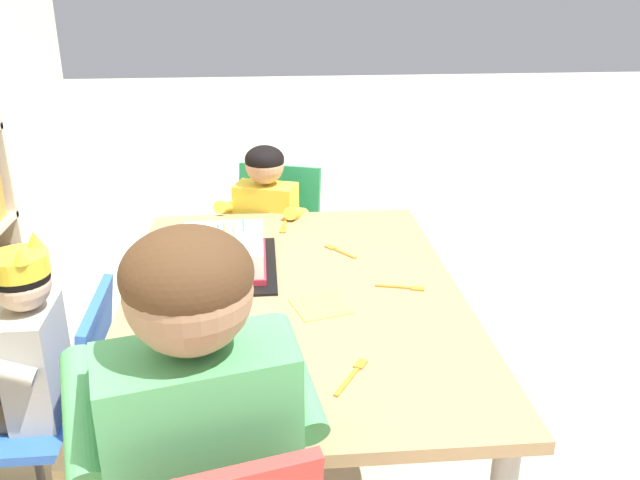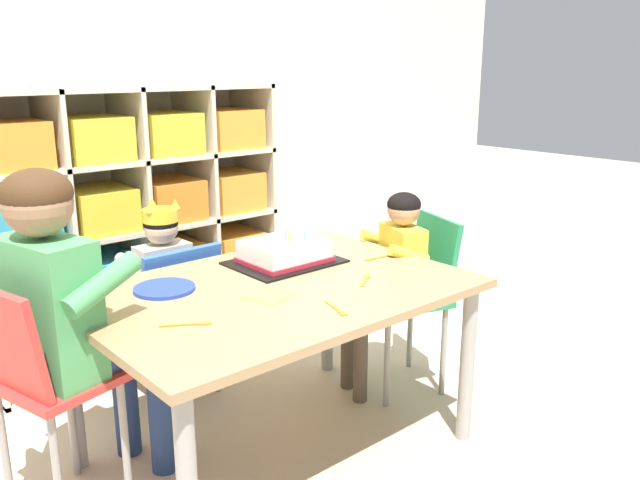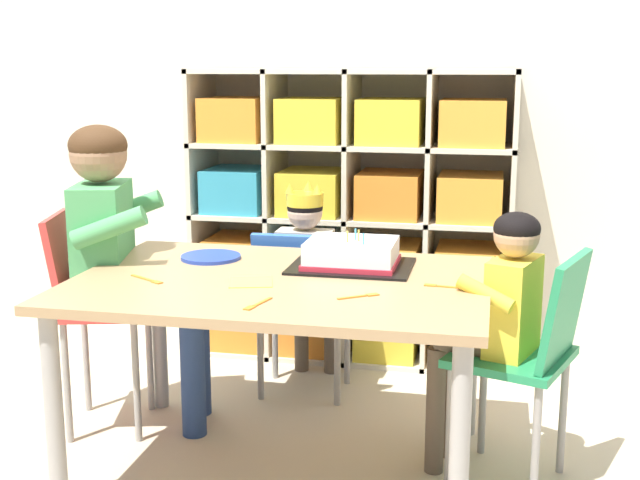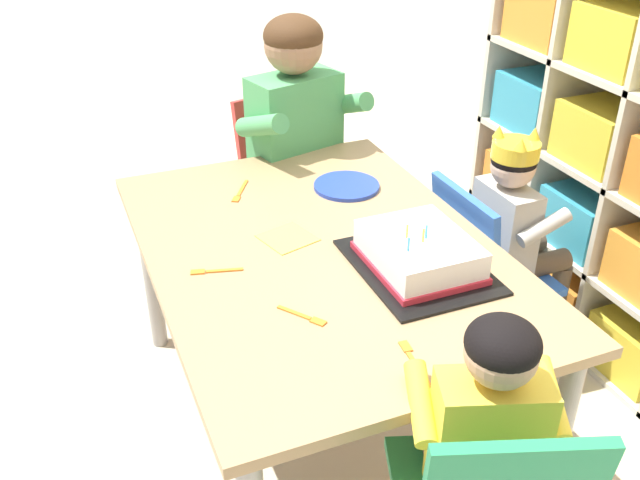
{
  "view_description": "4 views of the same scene",
  "coord_description": "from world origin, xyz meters",
  "px_view_note": "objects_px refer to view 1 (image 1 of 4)",
  "views": [
    {
      "loc": [
        -1.56,
        0.07,
        1.4
      ],
      "look_at": [
        0.1,
        -0.08,
        0.73
      ],
      "focal_mm": 37.94,
      "sensor_mm": 36.0,
      "label": 1
    },
    {
      "loc": [
        -1.24,
        -1.65,
        1.34
      ],
      "look_at": [
        0.16,
        -0.04,
        0.76
      ],
      "focal_mm": 36.92,
      "sensor_mm": 36.0,
      "label": 2
    },
    {
      "loc": [
        0.63,
        -2.37,
        1.25
      ],
      "look_at": [
        0.12,
        0.02,
        0.74
      ],
      "focal_mm": 46.73,
      "sensor_mm": 36.0,
      "label": 3
    },
    {
      "loc": [
        1.48,
        -0.6,
        1.57
      ],
      "look_at": [
        0.17,
        -0.07,
        0.75
      ],
      "focal_mm": 39.88,
      "sensor_mm": 36.0,
      "label": 4
    }
  ],
  "objects_px": {
    "classroom_chair_blue": "(70,398)",
    "guest_at_table_side": "(262,233)",
    "fork_by_napkin": "(339,251)",
    "fork_near_child_seat": "(284,226)",
    "adult_helper_seated": "(196,437)",
    "paper_plate_stack": "(203,357)",
    "classroom_chair_guest_side": "(273,249)",
    "fork_near_cake_tray": "(403,287)",
    "fork_beside_plate_stack": "(352,375)",
    "activity_table": "(293,317)",
    "birthday_cake_on_tray": "(223,255)",
    "child_with_crown": "(17,358)"
  },
  "relations": [
    {
      "from": "classroom_chair_blue",
      "to": "fork_beside_plate_stack",
      "type": "relative_size",
      "value": 4.92
    },
    {
      "from": "activity_table",
      "to": "adult_helper_seated",
      "type": "relative_size",
      "value": 1.18
    },
    {
      "from": "paper_plate_stack",
      "to": "fork_near_cake_tray",
      "type": "height_order",
      "value": "paper_plate_stack"
    },
    {
      "from": "fork_by_napkin",
      "to": "paper_plate_stack",
      "type": "bearing_deg",
      "value": -67.91
    },
    {
      "from": "guest_at_table_side",
      "to": "fork_by_napkin",
      "type": "distance_m",
      "value": 0.44
    },
    {
      "from": "adult_helper_seated",
      "to": "classroom_chair_guest_side",
      "type": "distance_m",
      "value": 1.39
    },
    {
      "from": "fork_near_child_seat",
      "to": "fork_near_cake_tray",
      "type": "relative_size",
      "value": 1.15
    },
    {
      "from": "classroom_chair_blue",
      "to": "birthday_cake_on_tray",
      "type": "bearing_deg",
      "value": 122.87
    },
    {
      "from": "child_with_crown",
      "to": "guest_at_table_side",
      "type": "height_order",
      "value": "guest_at_table_side"
    },
    {
      "from": "adult_helper_seated",
      "to": "classroom_chair_blue",
      "type": "bearing_deg",
      "value": -68.96
    },
    {
      "from": "guest_at_table_side",
      "to": "activity_table",
      "type": "bearing_deg",
      "value": -63.9
    },
    {
      "from": "child_with_crown",
      "to": "fork_near_cake_tray",
      "type": "bearing_deg",
      "value": 94.26
    },
    {
      "from": "birthday_cake_on_tray",
      "to": "child_with_crown",
      "type": "bearing_deg",
      "value": 117.53
    },
    {
      "from": "fork_beside_plate_stack",
      "to": "fork_near_child_seat",
      "type": "xyz_separation_m",
      "value": [
        0.88,
        0.11,
        0.0
      ]
    },
    {
      "from": "fork_near_cake_tray",
      "to": "guest_at_table_side",
      "type": "bearing_deg",
      "value": -45.19
    },
    {
      "from": "adult_helper_seated",
      "to": "fork_near_child_seat",
      "type": "bearing_deg",
      "value": -113.95
    },
    {
      "from": "adult_helper_seated",
      "to": "paper_plate_stack",
      "type": "relative_size",
      "value": 5.32
    },
    {
      "from": "classroom_chair_blue",
      "to": "guest_at_table_side",
      "type": "bearing_deg",
      "value": 144.5
    },
    {
      "from": "birthday_cake_on_tray",
      "to": "classroom_chair_blue",
      "type": "bearing_deg",
      "value": 123.57
    },
    {
      "from": "classroom_chair_guest_side",
      "to": "fork_near_child_seat",
      "type": "distance_m",
      "value": 0.31
    },
    {
      "from": "adult_helper_seated",
      "to": "classroom_chair_guest_side",
      "type": "relative_size",
      "value": 1.46
    },
    {
      "from": "classroom_chair_guest_side",
      "to": "fork_by_napkin",
      "type": "xyz_separation_m",
      "value": [
        -0.48,
        -0.19,
        0.19
      ]
    },
    {
      "from": "activity_table",
      "to": "adult_helper_seated",
      "type": "distance_m",
      "value": 0.65
    },
    {
      "from": "fork_beside_plate_stack",
      "to": "activity_table",
      "type": "bearing_deg",
      "value": -134.11
    },
    {
      "from": "fork_near_cake_tray",
      "to": "fork_beside_plate_stack",
      "type": "bearing_deg",
      "value": 79.28
    },
    {
      "from": "birthday_cake_on_tray",
      "to": "fork_near_cake_tray",
      "type": "height_order",
      "value": "birthday_cake_on_tray"
    },
    {
      "from": "fork_near_cake_tray",
      "to": "child_with_crown",
      "type": "bearing_deg",
      "value": 19.61
    },
    {
      "from": "fork_by_napkin",
      "to": "fork_near_child_seat",
      "type": "bearing_deg",
      "value": 178.86
    },
    {
      "from": "classroom_chair_blue",
      "to": "fork_by_napkin",
      "type": "bearing_deg",
      "value": 114.7
    },
    {
      "from": "child_with_crown",
      "to": "birthday_cake_on_tray",
      "type": "distance_m",
      "value": 0.58
    },
    {
      "from": "adult_helper_seated",
      "to": "fork_near_cake_tray",
      "type": "bearing_deg",
      "value": -142.3
    },
    {
      "from": "child_with_crown",
      "to": "birthday_cake_on_tray",
      "type": "height_order",
      "value": "child_with_crown"
    },
    {
      "from": "activity_table",
      "to": "classroom_chair_blue",
      "type": "height_order",
      "value": "classroom_chair_blue"
    },
    {
      "from": "adult_helper_seated",
      "to": "birthday_cake_on_tray",
      "type": "distance_m",
      "value": 0.8
    },
    {
      "from": "child_with_crown",
      "to": "adult_helper_seated",
      "type": "relative_size",
      "value": 0.77
    },
    {
      "from": "classroom_chair_guest_side",
      "to": "fork_near_child_seat",
      "type": "height_order",
      "value": "classroom_chair_guest_side"
    },
    {
      "from": "adult_helper_seated",
      "to": "fork_near_cake_tray",
      "type": "distance_m",
      "value": 0.79
    },
    {
      "from": "classroom_chair_guest_side",
      "to": "fork_near_cake_tray",
      "type": "height_order",
      "value": "classroom_chair_guest_side"
    },
    {
      "from": "guest_at_table_side",
      "to": "fork_beside_plate_stack",
      "type": "xyz_separation_m",
      "value": [
        -1.03,
        -0.18,
        0.08
      ]
    },
    {
      "from": "child_with_crown",
      "to": "guest_at_table_side",
      "type": "xyz_separation_m",
      "value": [
        0.72,
        -0.61,
        0.03
      ]
    },
    {
      "from": "birthday_cake_on_tray",
      "to": "fork_beside_plate_stack",
      "type": "xyz_separation_m",
      "value": [
        -0.57,
        -0.29,
        -0.04
      ]
    },
    {
      "from": "classroom_chair_guest_side",
      "to": "paper_plate_stack",
      "type": "bearing_deg",
      "value": -79.76
    },
    {
      "from": "fork_near_child_seat",
      "to": "fork_by_napkin",
      "type": "bearing_deg",
      "value": -140.18
    },
    {
      "from": "classroom_chair_guest_side",
      "to": "fork_near_cake_tray",
      "type": "bearing_deg",
      "value": -46.46
    },
    {
      "from": "classroom_chair_blue",
      "to": "fork_near_cake_tray",
      "type": "height_order",
      "value": "classroom_chair_blue"
    },
    {
      "from": "classroom_chair_blue",
      "to": "fork_near_cake_tray",
      "type": "xyz_separation_m",
      "value": [
        0.08,
        -0.87,
        0.24
      ]
    },
    {
      "from": "guest_at_table_side",
      "to": "paper_plate_stack",
      "type": "height_order",
      "value": "guest_at_table_side"
    },
    {
      "from": "guest_at_table_side",
      "to": "paper_plate_stack",
      "type": "xyz_separation_m",
      "value": [
        -0.94,
        0.13,
        0.09
      ]
    },
    {
      "from": "guest_at_table_side",
      "to": "fork_by_napkin",
      "type": "bearing_deg",
      "value": -39.47
    },
    {
      "from": "classroom_chair_guest_side",
      "to": "fork_by_napkin",
      "type": "relative_size",
      "value": 6.52
    }
  ]
}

